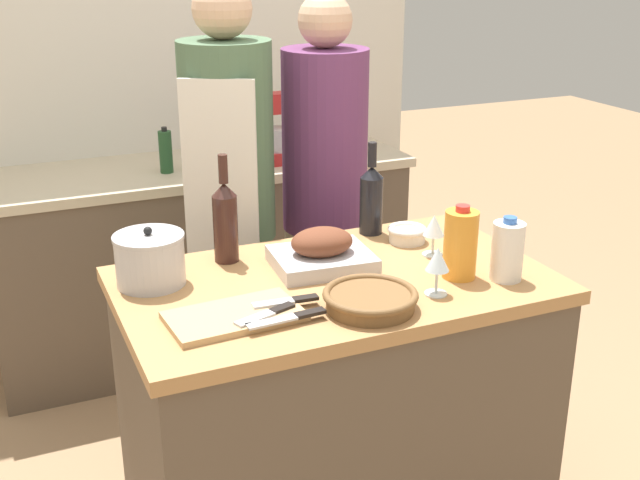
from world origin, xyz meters
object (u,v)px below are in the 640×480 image
at_px(milk_jug, 507,251).
at_px(condiment_bottle_short, 166,152).
at_px(person_cook_aproned, 230,201).
at_px(wine_glass_left, 438,261).
at_px(condiment_bottle_extra, 337,130).
at_px(person_cook_guest, 325,195).
at_px(knife_chef, 289,318).
at_px(wicker_basket, 371,299).
at_px(cutting_board, 235,316).
at_px(roasting_pan, 320,253).
at_px(stock_pot, 150,259).
at_px(wine_bottle_dark, 225,220).
at_px(mixing_bowl, 407,234).
at_px(juice_jug, 460,244).
at_px(knife_paring, 267,314).
at_px(wine_glass_right, 434,227).
at_px(knife_bread, 288,301).
at_px(stand_mixer, 284,133).
at_px(condiment_bottle_tall, 201,154).
at_px(wine_bottle_green, 371,198).

relative_size(milk_jug, condiment_bottle_short, 0.94).
bearing_deg(milk_jug, person_cook_aproned, 120.10).
bearing_deg(wine_glass_left, condiment_bottle_extra, 73.53).
bearing_deg(condiment_bottle_short, condiment_bottle_extra, 10.63).
bearing_deg(person_cook_guest, knife_chef, -135.54).
bearing_deg(milk_jug, wicker_basket, -177.12).
height_order(cutting_board, condiment_bottle_short, condiment_bottle_short).
bearing_deg(wicker_basket, roasting_pan, 91.06).
height_order(stock_pot, wine_bottle_dark, wine_bottle_dark).
distance_m(mixing_bowl, juice_jug, 0.31).
relative_size(juice_jug, condiment_bottle_extra, 1.41).
relative_size(wine_bottle_dark, condiment_bottle_extra, 2.15).
relative_size(stock_pot, knife_paring, 1.11).
height_order(wine_glass_right, knife_bread, wine_glass_right).
distance_m(wicker_basket, stock_pot, 0.63).
height_order(roasting_pan, condiment_bottle_extra, condiment_bottle_extra).
bearing_deg(stand_mixer, knife_bread, -110.86).
relative_size(roasting_pan, knife_chef, 1.42).
relative_size(condiment_bottle_tall, person_cook_guest, 0.08).
distance_m(cutting_board, person_cook_guest, 1.08).
height_order(stock_pot, juice_jug, juice_jug).
xyz_separation_m(wicker_basket, cutting_board, (-0.34, 0.08, -0.02)).
xyz_separation_m(stock_pot, person_cook_aproned, (0.40, 0.54, -0.04)).
distance_m(condiment_bottle_short, person_cook_guest, 0.79).
bearing_deg(knife_chef, stand_mixer, 69.23).
bearing_deg(mixing_bowl, wine_bottle_dark, 172.19).
height_order(milk_jug, condiment_bottle_tall, milk_jug).
bearing_deg(wine_glass_right, cutting_board, -165.29).
bearing_deg(person_cook_guest, condiment_bottle_short, 107.32).
distance_m(wicker_basket, person_cook_guest, 1.00).
distance_m(knife_paring, stand_mixer, 1.66).
xyz_separation_m(condiment_bottle_short, person_cook_guest, (0.45, -0.65, -0.06)).
height_order(roasting_pan, milk_jug, milk_jug).
distance_m(wine_glass_right, knife_bread, 0.57).
relative_size(knife_chef, knife_bread, 1.19).
relative_size(condiment_bottle_short, person_cook_aproned, 0.11).
height_order(mixing_bowl, knife_bread, mixing_bowl).
distance_m(juice_jug, wine_bottle_dark, 0.69).
distance_m(wine_glass_left, knife_paring, 0.48).
relative_size(mixing_bowl, knife_chef, 0.58).
bearing_deg(person_cook_aproned, stock_pot, -98.56).
xyz_separation_m(wine_glass_left, condiment_bottle_short, (-0.36, 1.60, -0.04)).
distance_m(juice_jug, wine_bottle_green, 0.43).
distance_m(knife_chef, knife_paring, 0.06).
xyz_separation_m(wine_bottle_dark, condiment_bottle_tall, (0.24, 1.14, -0.10)).
xyz_separation_m(roasting_pan, wicker_basket, (0.01, -0.31, -0.02)).
bearing_deg(person_cook_guest, condiment_bottle_extra, 45.31).
distance_m(roasting_pan, knife_chef, 0.39).
height_order(milk_jug, person_cook_guest, person_cook_guest).
distance_m(knife_bread, condiment_bottle_short, 1.52).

